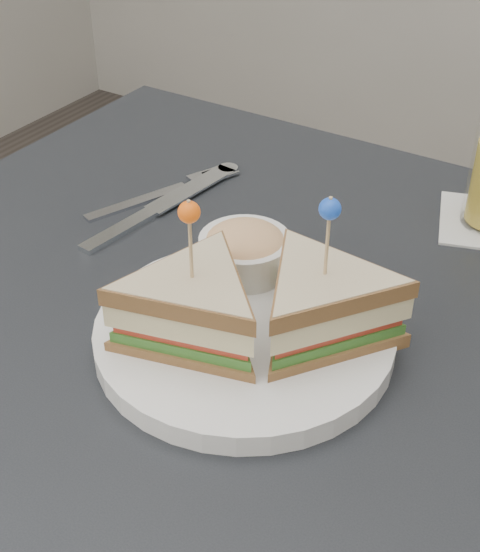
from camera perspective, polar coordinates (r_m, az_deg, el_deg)
name	(u,v)px	position (r m, az deg, el deg)	size (l,w,h in m)	color
table	(225,389)	(0.72, -1.11, -8.36)	(0.80, 0.80, 0.75)	black
plate_meal	(253,306)	(0.62, 0.98, -2.27)	(0.31, 0.31, 0.15)	white
cutlery_fork	(171,190)	(0.87, -5.15, 6.38)	(0.09, 0.18, 0.01)	silver
cutlery_knife	(158,208)	(0.83, -6.08, 5.05)	(0.05, 0.23, 0.01)	silver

